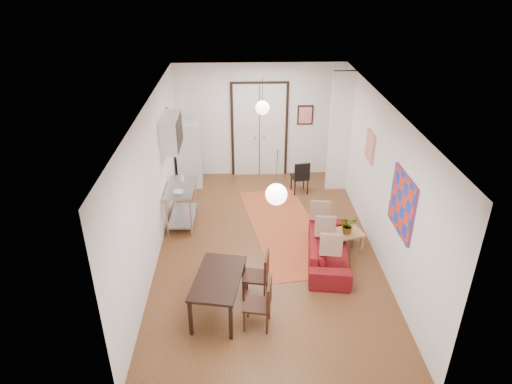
{
  "coord_description": "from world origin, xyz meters",
  "views": [
    {
      "loc": [
        -0.47,
        -7.5,
        5.15
      ],
      "look_at": [
        -0.21,
        0.0,
        1.25
      ],
      "focal_mm": 32.0,
      "sensor_mm": 36.0,
      "label": 1
    }
  ],
  "objects_px": {
    "dining_chair_far": "(257,297)",
    "black_side_chair": "(299,173)",
    "dining_chair_near": "(255,269)",
    "dining_table": "(218,281)",
    "sofa": "(329,249)",
    "fridge": "(189,154)",
    "kitchen_counter": "(182,200)",
    "coffee_table": "(342,235)"
  },
  "relations": [
    {
      "from": "sofa",
      "to": "black_side_chair",
      "type": "relative_size",
      "value": 2.27
    },
    {
      "from": "kitchen_counter",
      "to": "dining_chair_near",
      "type": "distance_m",
      "value": 2.8
    },
    {
      "from": "sofa",
      "to": "dining_chair_near",
      "type": "height_order",
      "value": "dining_chair_near"
    },
    {
      "from": "coffee_table",
      "to": "dining_chair_far",
      "type": "distance_m",
      "value": 2.62
    },
    {
      "from": "coffee_table",
      "to": "dining_table",
      "type": "distance_m",
      "value": 2.89
    },
    {
      "from": "dining_chair_far",
      "to": "black_side_chair",
      "type": "xyz_separation_m",
      "value": [
        1.2,
        4.49,
        -0.01
      ]
    },
    {
      "from": "dining_table",
      "to": "kitchen_counter",
      "type": "bearing_deg",
      "value": 107.51
    },
    {
      "from": "coffee_table",
      "to": "dining_chair_near",
      "type": "xyz_separation_m",
      "value": [
        -1.73,
        -1.26,
        0.17
      ]
    },
    {
      "from": "coffee_table",
      "to": "fridge",
      "type": "xyz_separation_m",
      "value": [
        -3.21,
        2.97,
        0.51
      ]
    },
    {
      "from": "kitchen_counter",
      "to": "dining_table",
      "type": "bearing_deg",
      "value": -71.49
    },
    {
      "from": "dining_table",
      "to": "dining_chair_far",
      "type": "relative_size",
      "value": 1.58
    },
    {
      "from": "fridge",
      "to": "dining_table",
      "type": "bearing_deg",
      "value": -83.02
    },
    {
      "from": "black_side_chair",
      "to": "dining_chair_near",
      "type": "bearing_deg",
      "value": 62.23
    },
    {
      "from": "fridge",
      "to": "dining_table",
      "type": "xyz_separation_m",
      "value": [
        0.88,
        -4.67,
        -0.21
      ]
    },
    {
      "from": "sofa",
      "to": "dining_table",
      "type": "relative_size",
      "value": 1.41
    },
    {
      "from": "fridge",
      "to": "kitchen_counter",
      "type": "bearing_deg",
      "value": -93.75
    },
    {
      "from": "coffee_table",
      "to": "black_side_chair",
      "type": "relative_size",
      "value": 1.09
    },
    {
      "from": "dining_chair_far",
      "to": "black_side_chair",
      "type": "bearing_deg",
      "value": 175.48
    },
    {
      "from": "coffee_table",
      "to": "fridge",
      "type": "height_order",
      "value": "fridge"
    },
    {
      "from": "sofa",
      "to": "black_side_chair",
      "type": "distance_m",
      "value": 2.94
    },
    {
      "from": "kitchen_counter",
      "to": "fridge",
      "type": "bearing_deg",
      "value": 91.0
    },
    {
      "from": "black_side_chair",
      "to": "fridge",
      "type": "bearing_deg",
      "value": -19.69
    },
    {
      "from": "dining_chair_near",
      "to": "black_side_chair",
      "type": "height_order",
      "value": "dining_chair_near"
    },
    {
      "from": "dining_table",
      "to": "black_side_chair",
      "type": "xyz_separation_m",
      "value": [
        1.8,
        4.22,
        -0.13
      ]
    },
    {
      "from": "coffee_table",
      "to": "kitchen_counter",
      "type": "height_order",
      "value": "kitchen_counter"
    },
    {
      "from": "dining_chair_near",
      "to": "coffee_table",
      "type": "bearing_deg",
      "value": 136.63
    },
    {
      "from": "sofa",
      "to": "dining_chair_far",
      "type": "relative_size",
      "value": 2.22
    },
    {
      "from": "dining_chair_near",
      "to": "dining_chair_far",
      "type": "bearing_deg",
      "value": 10.4
    },
    {
      "from": "dining_table",
      "to": "sofa",
      "type": "bearing_deg",
      "value": 32.9
    },
    {
      "from": "dining_chair_far",
      "to": "black_side_chair",
      "type": "height_order",
      "value": "dining_chair_far"
    },
    {
      "from": "fridge",
      "to": "dining_chair_near",
      "type": "relative_size",
      "value": 1.94
    },
    {
      "from": "fridge",
      "to": "black_side_chair",
      "type": "height_order",
      "value": "fridge"
    },
    {
      "from": "fridge",
      "to": "black_side_chair",
      "type": "relative_size",
      "value": 1.98
    },
    {
      "from": "dining_chair_near",
      "to": "dining_chair_far",
      "type": "relative_size",
      "value": 1.0
    },
    {
      "from": "kitchen_counter",
      "to": "dining_table",
      "type": "distance_m",
      "value": 2.94
    },
    {
      "from": "dining_table",
      "to": "coffee_table",
      "type": "bearing_deg",
      "value": 36.12
    },
    {
      "from": "kitchen_counter",
      "to": "fridge",
      "type": "relative_size",
      "value": 0.69
    },
    {
      "from": "coffee_table",
      "to": "fridge",
      "type": "bearing_deg",
      "value": 137.24
    },
    {
      "from": "black_side_chair",
      "to": "dining_chair_far",
      "type": "bearing_deg",
      "value": 64.83
    },
    {
      "from": "dining_chair_near",
      "to": "dining_chair_far",
      "type": "distance_m",
      "value": 0.7
    },
    {
      "from": "sofa",
      "to": "coffee_table",
      "type": "xyz_separation_m",
      "value": [
        0.32,
        0.4,
        0.04
      ]
    },
    {
      "from": "fridge",
      "to": "coffee_table",
      "type": "bearing_deg",
      "value": -46.52
    }
  ]
}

